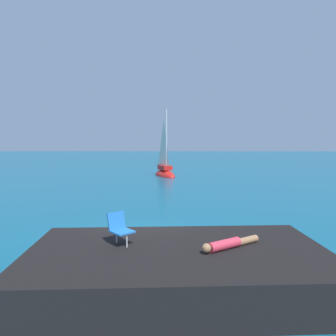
{
  "coord_description": "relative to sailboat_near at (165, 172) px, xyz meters",
  "views": [
    {
      "loc": [
        1.11,
        -11.0,
        3.65
      ],
      "look_at": [
        0.67,
        15.35,
        1.19
      ],
      "focal_mm": 33.92,
      "sensor_mm": 36.0,
      "label": 1
    }
  ],
  "objects": [
    {
      "name": "boulder_seaward",
      "position": [
        3.48,
        -21.01,
        -0.38
      ],
      "size": [
        1.5,
        1.23,
        1.01
      ],
      "primitive_type": "cube",
      "rotation": [
        0.11,
        0.08,
        3.14
      ],
      "color": "black",
      "rests_on": "ground"
    },
    {
      "name": "ground_plane",
      "position": [
        -0.29,
        -19.6,
        -0.38
      ],
      "size": [
        160.0,
        160.0,
        0.0
      ],
      "primitive_type": "plane",
      "color": "#0F5675"
    },
    {
      "name": "person_sunbather",
      "position": [
        2.16,
        -23.09,
        0.72
      ],
      "size": [
        1.53,
        1.1,
        0.25
      ],
      "rotation": [
        0.0,
        0.0,
        0.59
      ],
      "color": "#DB384C",
      "rests_on": "shore_ledge"
    },
    {
      "name": "beach_chair",
      "position": [
        -0.54,
        -22.8,
        1.04
      ],
      "size": [
        0.76,
        0.76,
        0.8
      ],
      "rotation": [
        0.0,
        0.0,
        5.45
      ],
      "color": "blue",
      "rests_on": "shore_ledge"
    },
    {
      "name": "sailboat_near",
      "position": [
        0.0,
        0.0,
        0.0
      ],
      "size": [
        2.76,
        3.88,
        7.04
      ],
      "rotation": [
        0.0,
        0.0,
        5.16
      ],
      "color": "red",
      "rests_on": "ground"
    },
    {
      "name": "boulder_inland",
      "position": [
        -1.39,
        -20.78,
        -0.38
      ],
      "size": [
        1.49,
        1.58,
        0.8
      ],
      "primitive_type": "cube",
      "rotation": [
        -0.02,
        -0.09,
        1.03
      ],
      "color": "black",
      "rests_on": "ground"
    },
    {
      "name": "shore_ledge",
      "position": [
        0.93,
        -23.14,
        0.11
      ],
      "size": [
        7.48,
        4.39,
        0.98
      ],
      "primitive_type": "cube",
      "rotation": [
        0.0,
        0.0,
        0.06
      ],
      "color": "black",
      "rests_on": "ground"
    }
  ]
}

